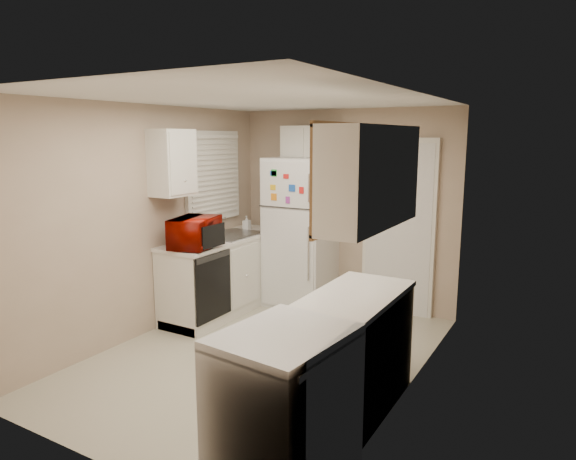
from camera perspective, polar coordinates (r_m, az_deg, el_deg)
The scene contains 19 objects.
floor at distance 5.07m, azimuth -2.92°, elevation -13.79°, with size 3.80×3.80×0.00m, color beige.
ceiling at distance 4.64m, azimuth -3.20°, elevation 14.37°, with size 3.80×3.80×0.00m, color white.
wall_left at distance 5.59m, azimuth -15.16°, elevation 1.00°, with size 3.80×3.80×0.00m, color tan.
wall_right at distance 4.13m, azimuth 13.45°, elevation -2.16°, with size 3.80×3.80×0.00m, color tan.
wall_back at distance 6.36m, azimuth 6.35°, elevation 2.41°, with size 2.80×2.80×0.00m, color tan.
wall_front at distance 3.33m, azimuth -21.32°, elevation -5.60°, with size 2.80×2.80×0.00m, color tan.
left_counter at distance 6.22m, azimuth -6.96°, elevation -4.86°, with size 0.60×1.80×0.90m, color silver.
dishwasher at distance 5.58m, azimuth -8.30°, elevation -6.25°, with size 0.03×0.58×0.72m, color black.
sink at distance 6.24m, azimuth -6.21°, elevation -0.92°, with size 0.54×0.74×0.16m, color gray.
microwave at distance 5.57m, azimuth -10.29°, elevation -0.40°, with size 0.32×0.58×0.39m, color #7D0900.
soap_bottle at distance 6.55m, azimuth -4.61°, elevation 0.89°, with size 0.08×0.08×0.18m, color silver.
window_blinds at distance 6.30m, azimuth -8.27°, elevation 5.94°, with size 0.10×0.98×1.08m, color silver.
upper_cabinet_left at distance 5.58m, azimuth -12.75°, elevation 7.30°, with size 0.30×0.45×0.70m, color silver.
refrigerator at distance 6.34m, azimuth 1.57°, elevation -0.21°, with size 0.75×0.73×1.82m, color silver.
cabinet_over_fridge at distance 6.34m, azimuth 2.58°, elevation 9.68°, with size 0.70×0.30×0.40m, color silver.
interior_door at distance 6.11m, azimuth 12.17°, elevation 0.19°, with size 0.86×0.06×2.08m, color silver.
right_counter at distance 3.76m, azimuth 4.72°, elevation -15.27°, with size 0.60×2.00×0.90m, color silver.
stove at distance 3.23m, azimuth -0.45°, elevation -19.12°, with size 0.65×0.80×0.97m, color silver.
upper_cabinet_right at distance 3.62m, azimuth 9.26°, elevation 5.88°, with size 0.30×1.20×0.70m, color silver.
Camera 1 is at (2.54, -3.87, 2.08)m, focal length 32.00 mm.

